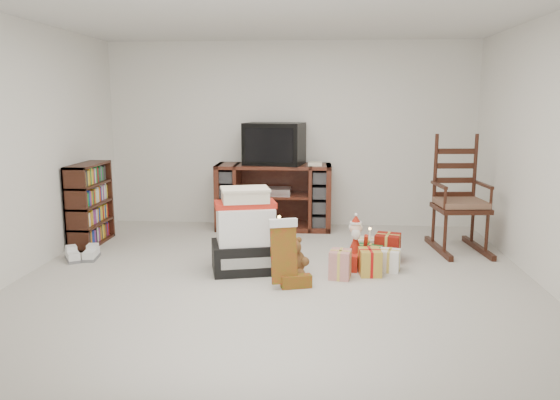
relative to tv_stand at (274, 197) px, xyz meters
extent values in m
cube|color=beige|center=(0.21, -2.20, -0.44)|extent=(5.00, 5.00, 0.01)
cube|color=silver|center=(0.21, -2.20, 2.06)|extent=(5.00, 5.00, 0.01)
cube|color=white|center=(0.21, 0.30, 0.81)|extent=(5.00, 0.01, 2.50)
cube|color=white|center=(0.21, -4.70, 0.81)|extent=(5.00, 0.01, 2.50)
cube|color=white|center=(-2.29, -2.20, 0.81)|extent=(0.01, 5.00, 2.50)
cube|color=white|center=(2.71, -2.20, 0.81)|extent=(0.01, 5.00, 2.50)
cube|color=#4F2316|center=(0.00, 0.00, 0.00)|extent=(1.53, 0.56, 0.87)
cube|color=silver|center=(0.00, -0.03, 0.08)|extent=(0.46, 0.33, 0.09)
cube|color=#39160F|center=(-2.13, -0.96, 0.05)|extent=(0.27, 0.80, 0.98)
cube|color=#39160F|center=(2.23, -0.94, 0.06)|extent=(0.61, 0.59, 0.05)
cube|color=brown|center=(2.23, -0.94, 0.13)|extent=(0.56, 0.54, 0.06)
cube|color=#39160F|center=(2.23, -0.70, 0.52)|extent=(0.47, 0.11, 0.85)
cube|color=#39160F|center=(2.23, -0.94, -0.41)|extent=(0.65, 0.97, 0.06)
cube|color=black|center=(-0.12, -1.88, -0.29)|extent=(0.76, 0.63, 0.30)
cube|color=white|center=(-0.12, -1.88, 0.04)|extent=(0.65, 0.55, 0.36)
cube|color=red|center=(-0.12, -1.88, 0.25)|extent=(0.66, 0.46, 0.05)
cube|color=#F1E2C5|center=(-0.12, -1.88, 0.34)|extent=(0.52, 0.44, 0.12)
cube|color=maroon|center=(-0.10, -1.57, -0.18)|extent=(0.44, 0.32, 0.52)
cube|color=black|center=(-0.10, -1.47, 0.15)|extent=(0.21, 0.10, 0.03)
ellipsoid|color=brown|center=(0.36, -1.97, -0.31)|extent=(0.26, 0.22, 0.27)
sphere|color=brown|center=(0.36, -2.00, -0.15)|extent=(0.17, 0.17, 0.17)
cone|color=#9D1F10|center=(1.00, -1.69, -0.25)|extent=(0.26, 0.26, 0.37)
sphere|color=beige|center=(1.00, -1.69, -0.02)|extent=(0.13, 0.13, 0.13)
cone|color=#9D1F10|center=(1.00, -1.69, 0.08)|extent=(0.11, 0.11, 0.09)
cylinder|color=silver|center=(1.13, -1.79, -0.06)|extent=(0.02, 0.02, 0.11)
cone|color=#9D1F10|center=(0.05, -1.58, -0.22)|extent=(0.31, 0.31, 0.44)
sphere|color=beige|center=(0.05, -1.58, 0.06)|extent=(0.15, 0.15, 0.15)
cone|color=#9D1F10|center=(0.05, -1.58, 0.18)|extent=(0.13, 0.13, 0.11)
cylinder|color=silver|center=(0.21, -1.70, 0.02)|extent=(0.02, 0.02, 0.13)
cube|color=white|center=(-2.05, -1.63, -0.38)|extent=(0.27, 0.32, 0.11)
cube|color=white|center=(-1.86, -1.63, -0.38)|extent=(0.17, 0.32, 0.11)
cube|color=red|center=(0.94, -1.77, -0.32)|extent=(0.23, 0.23, 0.23)
cube|color=#1B6D32|center=(1.12, -1.54, -0.32)|extent=(0.23, 0.23, 0.23)
cube|color=gold|center=(1.16, -1.90, -0.32)|extent=(0.23, 0.23, 0.23)
cube|color=silver|center=(0.89, -2.08, -0.32)|extent=(0.23, 0.23, 0.23)
cube|color=white|center=(1.34, -1.72, -0.32)|extent=(0.23, 0.23, 0.23)
cube|color=maroon|center=(1.30, -1.36, -0.32)|extent=(0.23, 0.23, 0.23)
cube|color=#F1E2C5|center=(1.07, -1.32, -0.32)|extent=(0.23, 0.23, 0.23)
cube|color=black|center=(0.01, 0.03, 0.71)|extent=(0.83, 0.65, 0.55)
cube|color=black|center=(0.01, -0.24, 0.71)|extent=(0.63, 0.14, 0.44)
camera|label=1|loc=(0.63, -7.19, 1.28)|focal=35.00mm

